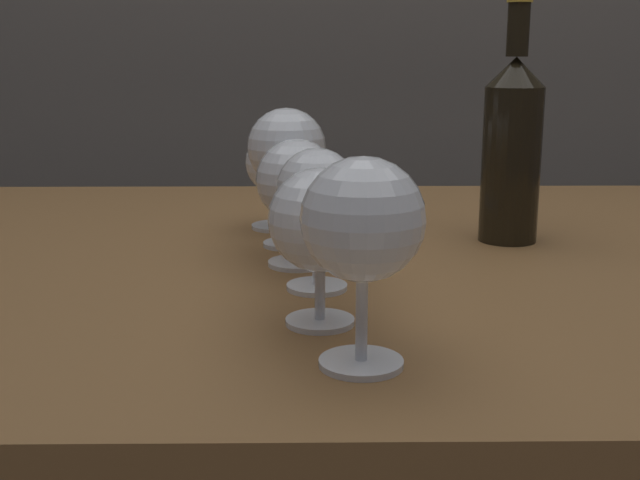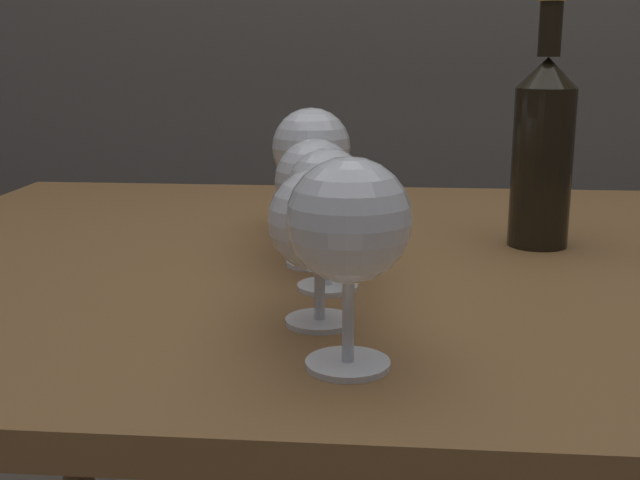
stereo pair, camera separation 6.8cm
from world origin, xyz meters
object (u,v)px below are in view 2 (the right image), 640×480
at_px(wine_glass_amber, 311,150).
at_px(wine_glass_cabernet, 349,224).
at_px(wine_glass_pinot, 328,193).
at_px(wine_bottle, 543,148).
at_px(wine_glass_white, 320,223).
at_px(wine_glass_chardonnay, 316,183).
at_px(wine_glass_rose, 307,165).

bearing_deg(wine_glass_amber, wine_glass_cabernet, -80.20).
distance_m(wine_glass_cabernet, wine_glass_amber, 0.38).
height_order(wine_glass_pinot, wine_bottle, wine_bottle).
distance_m(wine_glass_white, wine_glass_chardonnay, 0.20).
height_order(wine_glass_cabernet, wine_glass_white, wine_glass_cabernet).
bearing_deg(wine_glass_amber, wine_glass_chardonnay, -81.39).
bearing_deg(wine_glass_amber, wine_bottle, 5.36).
height_order(wine_glass_chardonnay, wine_glass_rose, wine_glass_chardonnay).
relative_size(wine_glass_chardonnay, wine_glass_amber, 0.84).
distance_m(wine_glass_cabernet, wine_bottle, 0.45).
distance_m(wine_glass_cabernet, wine_glass_rose, 0.48).
bearing_deg(wine_bottle, wine_glass_rose, 165.57).
height_order(wine_glass_pinot, wine_glass_amber, wine_glass_amber).
height_order(wine_glass_cabernet, wine_glass_amber, wine_glass_amber).
xyz_separation_m(wine_glass_amber, wine_glass_rose, (-0.02, 0.10, -0.03)).
xyz_separation_m(wine_glass_pinot, wine_glass_chardonnay, (-0.02, 0.09, -0.01)).
bearing_deg(wine_glass_white, wine_glass_cabernet, -72.64).
bearing_deg(wine_glass_pinot, wine_glass_cabernet, -81.03).
bearing_deg(wine_glass_rose, wine_glass_cabernet, -80.26).
distance_m(wine_glass_cabernet, wine_glass_white, 0.10).
distance_m(wine_glass_white, wine_glass_rose, 0.39).
distance_m(wine_glass_chardonnay, wine_glass_rose, 0.19).
relative_size(wine_glass_amber, wine_glass_rose, 1.29).
relative_size(wine_glass_white, wine_glass_chardonnay, 0.98).
height_order(wine_glass_cabernet, wine_glass_rose, wine_glass_cabernet).
relative_size(wine_glass_pinot, wine_glass_amber, 0.85).
bearing_deg(wine_glass_cabernet, wine_glass_chardonnay, 100.16).
height_order(wine_glass_cabernet, wine_glass_chardonnay, wine_glass_cabernet).
height_order(wine_glass_amber, wine_glass_rose, wine_glass_amber).
distance_m(wine_glass_cabernet, wine_glass_chardonnay, 0.29).
bearing_deg(wine_glass_cabernet, wine_glass_amber, 99.80).
bearing_deg(wine_bottle, wine_glass_amber, -174.64).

